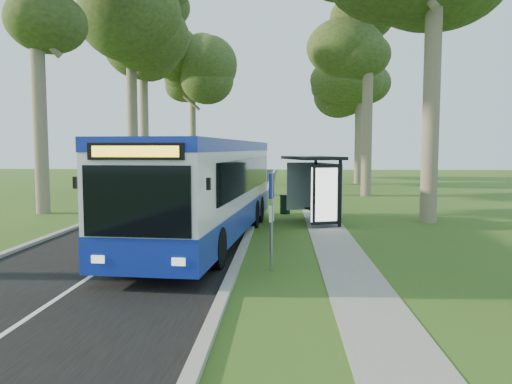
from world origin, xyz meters
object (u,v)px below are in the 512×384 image
at_px(bus_shelter, 317,177).
at_px(car_silver, 187,174).
at_px(litter_bin, 285,204).
at_px(car_white, 177,176).
at_px(bus_stop_sign, 272,209).
at_px(bus, 207,189).

xyz_separation_m(bus_shelter, car_silver, (-10.65, 26.87, -1.34)).
height_order(litter_bin, car_white, car_white).
distance_m(bus_stop_sign, bus_shelter, 8.18).
relative_size(bus_stop_sign, car_white, 0.64).
xyz_separation_m(litter_bin, car_white, (-9.76, 20.49, 0.22)).
relative_size(bus_stop_sign, litter_bin, 2.77).
bearing_deg(bus_shelter, litter_bin, 93.78).
xyz_separation_m(bus_stop_sign, car_silver, (-8.97, 34.86, -0.93)).
relative_size(bus_shelter, car_silver, 0.90).
distance_m(bus, litter_bin, 7.85).
height_order(bus, bus_shelter, bus).
bearing_deg(car_silver, litter_bin, -45.97).
bearing_deg(litter_bin, car_white, 115.47).
bearing_deg(car_white, bus, -51.31).
height_order(bus_shelter, car_white, bus_shelter).
bearing_deg(car_silver, bus_stop_sign, -53.27).
bearing_deg(bus, bus_stop_sign, -55.94).
height_order(bus_stop_sign, bus_shelter, bus_shelter).
bearing_deg(bus, bus_shelter, 48.65).
relative_size(car_white, car_silver, 0.99).
bearing_deg(bus_stop_sign, car_silver, 119.43).
xyz_separation_m(bus, bus_stop_sign, (2.32, -4.12, -0.18)).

